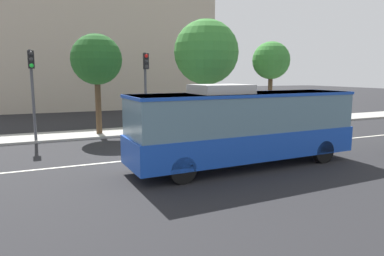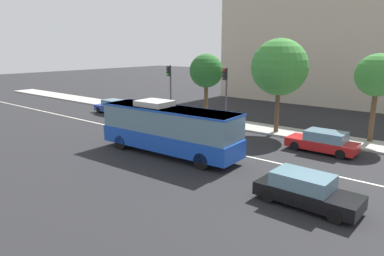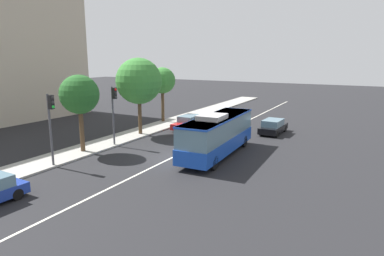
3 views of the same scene
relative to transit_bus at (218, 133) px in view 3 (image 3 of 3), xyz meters
The scene contains 11 objects.
ground_plane 3.89m from the transit_bus, 125.18° to the left, with size 160.00×160.00×0.00m, color black.
sidewalk_kerb 10.70m from the transit_bus, 100.83° to the left, with size 80.00×3.16×0.14m, color #9E9B93.
lane_centre_line 3.89m from the transit_bus, 125.18° to the left, with size 76.00×0.16×0.01m, color silver.
transit_bus is the anchor object (origin of this frame).
sedan_red 10.36m from the transit_bus, 41.63° to the left, with size 4.52×1.87×1.46m.
sedan_black 10.09m from the transit_bus, 10.17° to the right, with size 4.56×1.95×1.46m.
traffic_light_near_corner 12.22m from the transit_bus, 132.21° to the left, with size 0.34×0.62×5.20m.
traffic_light_mid_block 9.31m from the transit_bus, 100.24° to the left, with size 0.34×0.62×5.20m.
street_tree_kerbside_left 11.33m from the transit_bus, 113.98° to the left, with size 3.11×3.11×6.32m.
street_tree_kerbside_centre 10.76m from the transit_bus, 73.22° to the left, with size 4.47×4.47×7.60m.
street_tree_kerbside_right 15.23m from the transit_bus, 49.85° to the left, with size 3.03×3.03×6.48m.
Camera 3 is at (-21.82, -13.39, 7.69)m, focal length 31.82 mm.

